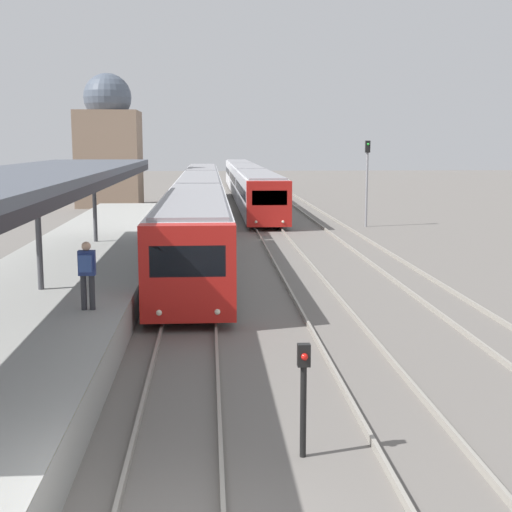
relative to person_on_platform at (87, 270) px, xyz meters
name	(u,v)px	position (x,y,z in m)	size (l,w,h in m)	color
platform_canopy	(37,174)	(-1.66, 2.59, 2.17)	(4.00, 24.21, 3.28)	#4C515B
person_on_platform	(87,270)	(0.00, 0.00, 0.00)	(0.40, 0.40, 1.66)	#2D2D33
train_near	(200,197)	(2.37, 26.76, -0.28)	(2.55, 51.14, 2.96)	red
train_far	(247,180)	(6.31, 46.82, -0.29)	(2.54, 48.60, 2.95)	red
signal_post_near	(304,388)	(4.39, -6.40, -0.78)	(0.20, 0.21, 1.85)	black
signal_mast_far	(367,173)	(12.27, 24.69, 1.26)	(0.28, 0.29, 5.07)	gray
distant_domed_building	(109,145)	(-4.81, 39.84, 2.84)	(4.79, 4.79, 10.25)	#89705B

